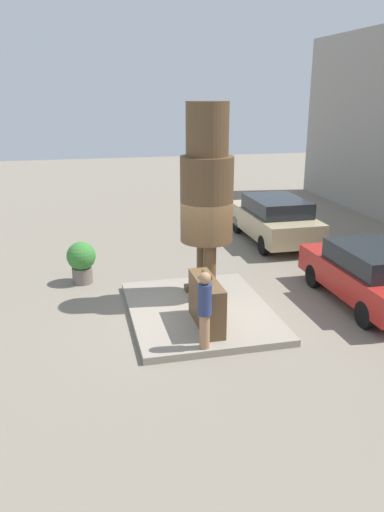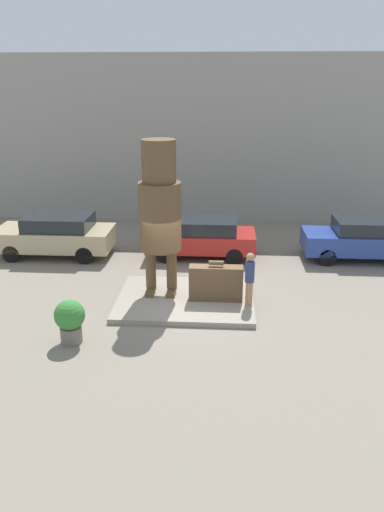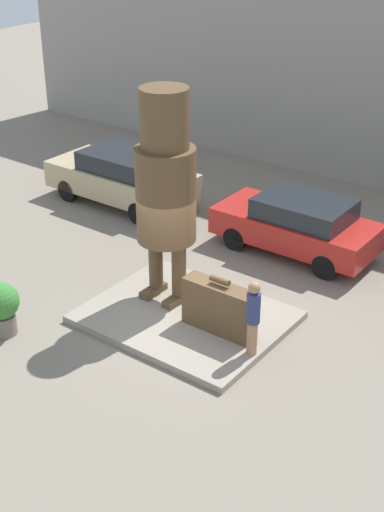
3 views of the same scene
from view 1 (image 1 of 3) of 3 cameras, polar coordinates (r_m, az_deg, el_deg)
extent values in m
plane|color=gray|center=(11.73, 0.89, -6.64)|extent=(60.00, 60.00, 0.00)
cube|color=gray|center=(11.70, 0.89, -6.29)|extent=(4.04, 3.21, 0.16)
cube|color=brown|center=(12.66, 0.76, -3.58)|extent=(0.24, 0.71, 0.16)
cube|color=brown|center=(12.09, 1.49, -4.67)|extent=(0.24, 0.71, 0.16)
cylinder|color=brown|center=(12.44, 1.25, -0.55)|extent=(0.31, 0.31, 1.24)
cylinder|color=brown|center=(11.86, 2.02, -1.51)|extent=(0.31, 0.31, 1.24)
cylinder|color=brown|center=(11.72, 1.69, 6.49)|extent=(1.24, 1.24, 2.00)
cylinder|color=brown|center=(11.50, 1.77, 14.31)|extent=(0.98, 0.98, 1.20)
cube|color=brown|center=(10.64, 1.67, -5.36)|extent=(1.57, 0.42, 1.04)
cylinder|color=brown|center=(10.41, 1.70, -2.16)|extent=(0.43, 0.13, 0.13)
cylinder|color=#A87A56|center=(9.80, 1.44, -8.59)|extent=(0.20, 0.20, 0.71)
cylinder|color=navy|center=(9.52, 1.47, -5.00)|extent=(0.27, 0.27, 0.63)
sphere|color=#A87A56|center=(9.36, 1.50, -2.57)|extent=(0.24, 0.24, 0.24)
cube|color=tan|center=(17.42, 9.26, 3.84)|extent=(4.35, 1.88, 0.74)
cube|color=#1E2328|center=(17.08, 9.65, 5.69)|extent=(2.39, 1.69, 0.51)
cylinder|color=black|center=(18.44, 5.18, 3.62)|extent=(0.63, 0.18, 0.63)
cylinder|color=black|center=(19.03, 10.05, 3.88)|extent=(0.63, 0.18, 0.63)
cylinder|color=black|center=(16.00, 8.20, 1.24)|extent=(0.63, 0.18, 0.63)
cylinder|color=black|center=(16.68, 13.65, 1.61)|extent=(0.63, 0.18, 0.63)
cube|color=#B2231E|center=(12.87, 19.42, -2.37)|extent=(4.02, 1.76, 0.67)
cube|color=#1E2328|center=(12.53, 20.18, -0.20)|extent=(2.21, 1.58, 0.49)
cylinder|color=black|center=(13.60, 13.71, -2.22)|extent=(0.61, 0.18, 0.61)
cylinder|color=black|center=(14.37, 19.34, -1.65)|extent=(0.61, 0.18, 0.61)
cylinder|color=black|center=(11.61, 19.19, -6.33)|extent=(0.61, 0.18, 0.61)
cylinder|color=#70665B|center=(13.84, -12.40, -2.15)|extent=(0.54, 0.54, 0.43)
sphere|color=#387F33|center=(13.67, -12.55, -0.01)|extent=(0.77, 0.77, 0.77)
camera|label=2|loc=(14.41, -65.90, 13.30)|focal=35.00mm
camera|label=3|loc=(8.58, -91.33, 22.99)|focal=50.00mm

